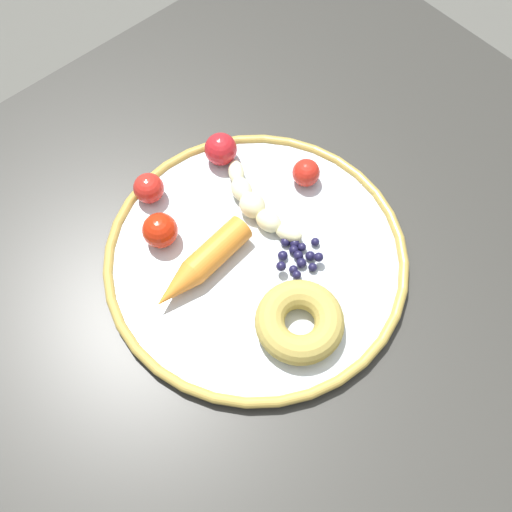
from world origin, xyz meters
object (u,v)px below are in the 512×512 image
tomato_mid (306,173)px  tomato_far (149,188)px  tomato_near (221,149)px  carrot_orange (201,265)px  tomato_extra (160,230)px  blueberry_pile (298,256)px  banana (256,204)px  dining_table (269,321)px  donut (300,322)px  plate (256,257)px

tomato_mid → tomato_far: bearing=-34.5°
tomato_near → carrot_orange: bearing=41.9°
tomato_near → tomato_mid: size_ratio=1.19×
tomato_near → tomato_extra: same height
tomato_mid → tomato_extra: (0.18, -0.05, 0.00)m
tomato_mid → blueberry_pile: bearing=41.9°
banana → carrot_orange: (0.10, 0.02, 0.00)m
tomato_near → tomato_mid: bearing=120.8°
banana → blueberry_pile: bearing=84.4°
tomato_far → blueberry_pile: bearing=112.6°
carrot_orange → dining_table: bearing=122.0°
banana → tomato_mid: tomato_mid is taller
blueberry_pile → tomato_far: bearing=-67.4°
tomato_near → tomato_mid: 0.11m
tomato_mid → tomato_far: (0.16, -0.11, 0.00)m
carrot_orange → donut: 0.13m
dining_table → banana: bearing=-122.4°
carrot_orange → tomato_far: (-0.02, -0.12, 0.00)m
tomato_extra → plate: bearing=126.9°
dining_table → plate: size_ratio=2.85×
carrot_orange → donut: bearing=106.3°
banana → tomato_near: tomato_near is taller
tomato_mid → carrot_orange: bearing=4.0°
banana → tomato_extra: tomato_extra is taller
dining_table → donut: donut is taller
plate → banana: bearing=-131.5°
blueberry_pile → tomato_mid: (-0.08, -0.07, 0.01)m
plate → tomato_near: (-0.06, -0.13, 0.02)m
banana → tomato_extra: (0.11, -0.04, 0.01)m
plate → tomato_extra: 0.12m
tomato_extra → tomato_near: bearing=-161.3°
plate → tomato_extra: tomato_extra is taller
carrot_orange → tomato_near: (-0.12, -0.11, 0.00)m
dining_table → banana: 0.15m
tomato_mid → tomato_far: 0.19m
tomato_near → tomato_extra: 0.14m
plate → tomato_near: tomato_near is taller
blueberry_pile → tomato_far: (0.08, -0.18, 0.01)m
blueberry_pile → donut: bearing=47.1°
carrot_orange → tomato_extra: (0.01, -0.06, 0.00)m
tomato_near → dining_table: bearing=66.9°
donut → tomato_near: tomato_near is taller
banana → tomato_mid: size_ratio=4.24×
blueberry_pile → tomato_near: bearing=-98.7°
dining_table → donut: 0.12m
tomato_far → tomato_mid: bearing=145.5°
plate → donut: donut is taller
banana → tomato_near: size_ratio=3.55×
tomato_near → tomato_far: (0.10, -0.01, -0.00)m
donut → tomato_near: bearing=-109.9°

